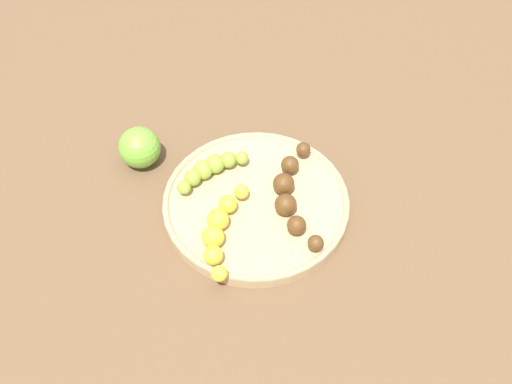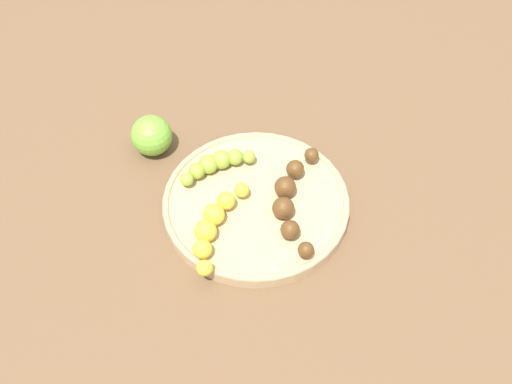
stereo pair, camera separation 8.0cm
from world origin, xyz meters
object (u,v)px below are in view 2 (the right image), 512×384
banana_green (216,164)px  apple_green (151,136)px  fruit_bowl (256,202)px  banana_overripe (291,198)px  banana_yellow (214,224)px

banana_green → apple_green: size_ratio=1.72×
fruit_bowl → banana_overripe: banana_overripe is taller
banana_overripe → banana_yellow: bearing=28.6°
banana_yellow → apple_green: bearing=-38.9°
banana_green → banana_yellow: (0.00, -0.12, 0.00)m
fruit_bowl → banana_overripe: 0.06m
apple_green → banana_yellow: bearing=-58.4°
fruit_bowl → apple_green: bearing=144.6°
fruit_bowl → apple_green: size_ratio=4.22×
banana_green → apple_green: bearing=34.2°
fruit_bowl → banana_green: (-0.06, 0.06, 0.02)m
banana_yellow → banana_overripe: bearing=-137.9°
fruit_bowl → banana_yellow: bearing=-137.0°
banana_yellow → apple_green: 0.21m
apple_green → banana_overripe: bearing=-30.4°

